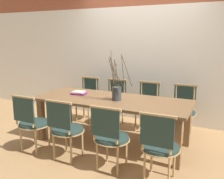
{
  "coord_description": "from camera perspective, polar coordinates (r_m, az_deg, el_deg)",
  "views": [
    {
      "loc": [
        1.62,
        -3.41,
        1.67
      ],
      "look_at": [
        0.0,
        0.0,
        0.87
      ],
      "focal_mm": 40.0,
      "sensor_mm": 36.0,
      "label": 1
    }
  ],
  "objects": [
    {
      "name": "chair_near_center",
      "position": [
        3.14,
        -0.39,
        -10.48
      ],
      "size": [
        0.46,
        0.46,
        0.87
      ],
      "color": "#233833",
      "rests_on": "ground_plane"
    },
    {
      "name": "chair_far_right",
      "position": [
        4.42,
        15.88,
        -4.25
      ],
      "size": [
        0.46,
        0.46,
        0.87
      ],
      "rotation": [
        0.0,
        0.0,
        3.14
      ],
      "color": "#233833",
      "rests_on": "ground_plane"
    },
    {
      "name": "wall_rear",
      "position": [
        5.01,
        6.71,
        11.07
      ],
      "size": [
        12.0,
        0.06,
        3.2
      ],
      "color": "white",
      "rests_on": "ground_plane"
    },
    {
      "name": "chair_far_center",
      "position": [
        4.55,
        7.95,
        -3.41
      ],
      "size": [
        0.46,
        0.46,
        0.87
      ],
      "rotation": [
        0.0,
        0.0,
        3.14
      ],
      "color": "#233833",
      "rests_on": "ground_plane"
    },
    {
      "name": "dining_table",
      "position": [
        3.91,
        0.0,
        -3.43
      ],
      "size": [
        2.42,
        0.97,
        0.72
      ],
      "color": "brown",
      "rests_on": "ground_plane"
    },
    {
      "name": "ground_plane",
      "position": [
        4.12,
        0.0,
        -11.95
      ],
      "size": [
        16.0,
        16.0,
        0.0
      ],
      "primitive_type": "plane",
      "color": "#A87F51"
    },
    {
      "name": "chair_far_left",
      "position": [
        4.78,
        0.49,
        -2.55
      ],
      "size": [
        0.46,
        0.46,
        0.87
      ],
      "rotation": [
        0.0,
        0.0,
        3.14
      ],
      "color": "#233833",
      "rests_on": "ground_plane"
    },
    {
      "name": "vase_centerpiece",
      "position": [
        3.78,
        1.08,
        -0.64
      ],
      "size": [
        0.3,
        0.35,
        0.75
      ],
      "color": "#33383D",
      "rests_on": "dining_table"
    },
    {
      "name": "chair_near_leftend",
      "position": [
        3.83,
        -17.88,
        -6.87
      ],
      "size": [
        0.46,
        0.46,
        0.87
      ],
      "color": "#233833",
      "rests_on": "ground_plane"
    },
    {
      "name": "chair_far_leftend",
      "position": [
        5.06,
        -5.72,
        -1.81
      ],
      "size": [
        0.46,
        0.46,
        0.87
      ],
      "rotation": [
        0.0,
        0.0,
        3.14
      ],
      "color": "#233833",
      "rests_on": "ground_plane"
    },
    {
      "name": "book_stack",
      "position": [
        4.25,
        -7.6,
        -0.74
      ],
      "size": [
        0.27,
        0.22,
        0.05
      ],
      "color": "#842D8C",
      "rests_on": "dining_table"
    },
    {
      "name": "chair_near_left",
      "position": [
        3.46,
        -10.57,
        -8.48
      ],
      "size": [
        0.46,
        0.46,
        0.87
      ],
      "color": "#233833",
      "rests_on": "ground_plane"
    },
    {
      "name": "chair_near_right",
      "position": [
        2.94,
        10.82,
        -12.27
      ],
      "size": [
        0.46,
        0.46,
        0.87
      ],
      "color": "#233833",
      "rests_on": "ground_plane"
    }
  ]
}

